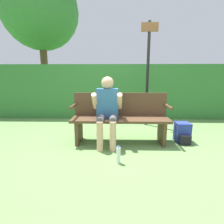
{
  "coord_description": "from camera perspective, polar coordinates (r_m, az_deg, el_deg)",
  "views": [
    {
      "loc": [
        -0.07,
        -3.15,
        1.25
      ],
      "look_at": [
        -0.15,
        -0.1,
        0.61
      ],
      "focal_mm": 28.0,
      "sensor_mm": 36.0,
      "label": 1
    }
  ],
  "objects": [
    {
      "name": "park_bench",
      "position": [
        3.31,
        2.68,
        -1.72
      ],
      "size": [
        1.8,
        0.5,
        0.92
      ],
      "color": "#513823",
      "rests_on": "ground"
    },
    {
      "name": "person_seated",
      "position": [
        3.15,
        -1.55,
        1.63
      ],
      "size": [
        0.53,
        0.6,
        1.23
      ],
      "color": "#336699",
      "rests_on": "ground"
    },
    {
      "name": "hedge_back",
      "position": [
        5.28,
        2.29,
        6.71
      ],
      "size": [
        12.0,
        0.55,
        1.56
      ],
      "color": "#337033",
      "rests_on": "ground"
    },
    {
      "name": "parked_car",
      "position": [
        17.17,
        16.74,
        9.07
      ],
      "size": [
        4.03,
        2.28,
        1.2
      ],
      "rotation": [
        0.0,
        0.0,
        -0.11
      ],
      "color": "black",
      "rests_on": "ground"
    },
    {
      "name": "backpack",
      "position": [
        3.61,
        22.04,
        -6.36
      ],
      "size": [
        0.26,
        0.34,
        0.37
      ],
      "color": "#283893",
      "rests_on": "ground"
    },
    {
      "name": "water_bottle",
      "position": [
        2.59,
        2.12,
        -13.9
      ],
      "size": [
        0.06,
        0.06,
        0.27
      ],
      "color": "white",
      "rests_on": "ground"
    },
    {
      "name": "signpost",
      "position": [
        4.46,
        11.63,
        13.51
      ],
      "size": [
        0.4,
        0.09,
        2.5
      ],
      "color": "black",
      "rests_on": "ground"
    },
    {
      "name": "ground_plane",
      "position": [
        3.38,
        2.62,
        -9.84
      ],
      "size": [
        40.0,
        40.0,
        0.0
      ],
      "primitive_type": "plane",
      "color": "#668E4C"
    },
    {
      "name": "tree",
      "position": [
        8.11,
        -22.36,
        28.06
      ],
      "size": [
        2.87,
        2.87,
        5.09
      ],
      "color": "brown",
      "rests_on": "ground"
    }
  ]
}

